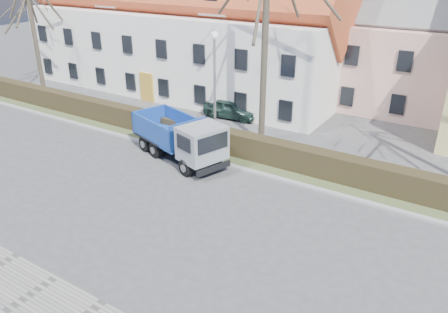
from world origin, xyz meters
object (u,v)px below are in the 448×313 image
Objects in this scene: dump_truck at (176,136)px; cart_frame at (165,146)px; streetlight at (215,89)px; parked_car_a at (231,109)px.

dump_truck reaches higher than cart_frame.
streetlight reaches higher than dump_truck.
dump_truck is at bearing -101.18° from streetlight.
dump_truck is 0.97× the size of streetlight.
parked_car_a is at bearing 88.70° from cart_frame.
cart_frame is (-1.00, 0.16, -0.92)m from dump_truck.
streetlight is 8.56× the size of cart_frame.
cart_frame is 6.91m from parked_car_a.
cart_frame is 0.20× the size of parked_car_a.
streetlight is at bearing 96.92° from dump_truck.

